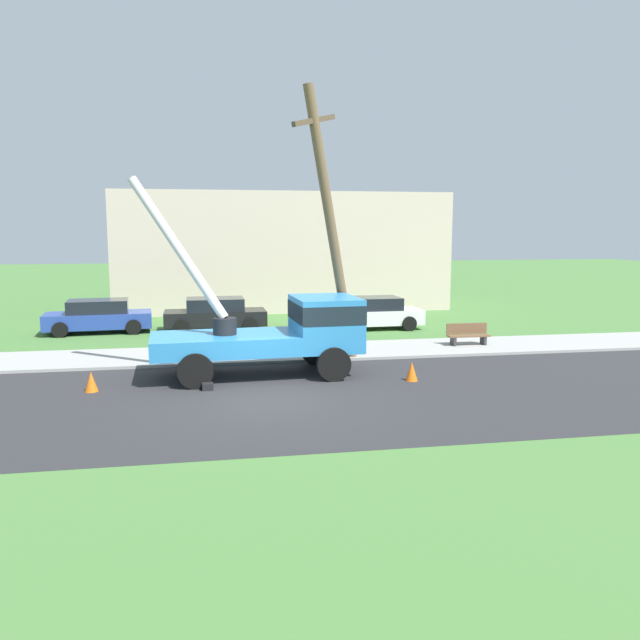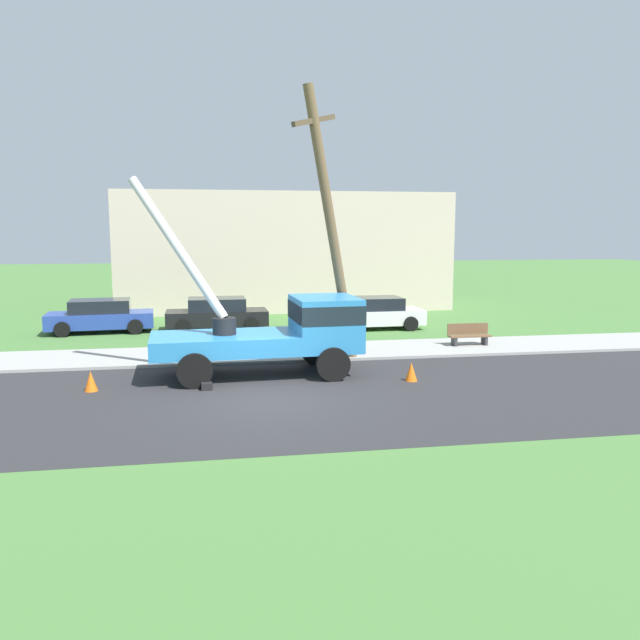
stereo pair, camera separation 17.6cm
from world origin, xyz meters
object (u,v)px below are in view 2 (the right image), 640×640
(traffic_cone_behind, at_px, (91,381))
(park_bench, at_px, (469,335))
(parked_sedan_blue, at_px, (100,316))
(parked_sedan_white, at_px, (373,313))
(utility_truck, at_px, (284,329))
(leaning_utility_pole, at_px, (331,225))
(traffic_cone_curbside, at_px, (336,354))
(parked_sedan_black, at_px, (217,314))
(traffic_cone_ahead, at_px, (411,372))

(traffic_cone_behind, distance_m, park_bench, 13.57)
(parked_sedan_blue, bearing_deg, parked_sedan_white, -5.09)
(utility_truck, xyz_separation_m, parked_sedan_white, (4.98, 8.28, -0.70))
(leaning_utility_pole, distance_m, traffic_cone_curbside, 4.25)
(leaning_utility_pole, distance_m, traffic_cone_behind, 8.65)
(utility_truck, relative_size, parked_sedan_blue, 1.52)
(parked_sedan_black, bearing_deg, traffic_cone_behind, -108.96)
(parked_sedan_black, bearing_deg, leaning_utility_pole, -65.76)
(leaning_utility_pole, height_order, parked_sedan_white, leaning_utility_pole)
(parked_sedan_blue, distance_m, parked_sedan_black, 4.96)
(parked_sedan_blue, bearing_deg, parked_sedan_black, -1.96)
(traffic_cone_behind, relative_size, parked_sedan_white, 0.13)
(traffic_cone_behind, distance_m, parked_sedan_white, 14.10)
(utility_truck, relative_size, leaning_utility_pole, 0.78)
(utility_truck, xyz_separation_m, traffic_cone_ahead, (3.56, -1.56, -1.13))
(leaning_utility_pole, xyz_separation_m, traffic_cone_behind, (-7.15, -2.39, -4.25))
(parked_sedan_blue, bearing_deg, leaning_utility_pole, -43.61)
(parked_sedan_black, bearing_deg, traffic_cone_ahead, -63.02)
(utility_truck, distance_m, park_bench, 8.10)
(traffic_cone_ahead, height_order, parked_sedan_white, parked_sedan_white)
(traffic_cone_behind, height_order, parked_sedan_blue, parked_sedan_blue)
(traffic_cone_behind, relative_size, traffic_cone_curbside, 1.00)
(parked_sedan_white, bearing_deg, park_bench, -64.71)
(traffic_cone_ahead, bearing_deg, utility_truck, 156.43)
(traffic_cone_curbside, bearing_deg, parked_sedan_white, 66.04)
(traffic_cone_behind, relative_size, park_bench, 0.35)
(traffic_cone_curbside, xyz_separation_m, parked_sedan_white, (3.07, 6.91, 0.43))
(utility_truck, xyz_separation_m, park_bench, (7.37, 3.23, -0.95))
(traffic_cone_behind, relative_size, parked_sedan_blue, 0.12)
(parked_sedan_blue, bearing_deg, traffic_cone_ahead, -46.28)
(leaning_utility_pole, xyz_separation_m, parked_sedan_black, (-3.59, 7.97, -3.81))
(traffic_cone_behind, distance_m, parked_sedan_blue, 10.63)
(leaning_utility_pole, distance_m, parked_sedan_black, 9.53)
(traffic_cone_ahead, bearing_deg, leaning_utility_pole, 124.19)
(park_bench, bearing_deg, parked_sedan_black, 147.34)
(utility_truck, height_order, parked_sedan_blue, utility_truck)
(park_bench, bearing_deg, parked_sedan_white, 115.29)
(traffic_cone_ahead, height_order, traffic_cone_curbside, same)
(utility_truck, relative_size, traffic_cone_curbside, 12.27)
(traffic_cone_behind, xyz_separation_m, parked_sedan_black, (3.56, 10.36, 0.43))
(traffic_cone_behind, bearing_deg, parked_sedan_black, 71.04)
(parked_sedan_blue, relative_size, parked_sedan_white, 1.02)
(parked_sedan_black, bearing_deg, parked_sedan_blue, 178.04)
(parked_sedan_white, height_order, park_bench, parked_sedan_white)
(traffic_cone_behind, height_order, parked_sedan_black, parked_sedan_black)
(leaning_utility_pole, relative_size, parked_sedan_black, 1.99)
(traffic_cone_ahead, xyz_separation_m, traffic_cone_curbside, (-1.65, 2.93, 0.00))
(parked_sedan_white, xyz_separation_m, park_bench, (2.39, -5.05, -0.25))
(leaning_utility_pole, bearing_deg, traffic_cone_ahead, -55.81)
(leaning_utility_pole, relative_size, traffic_cone_behind, 15.74)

